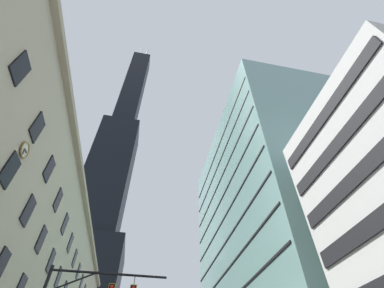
# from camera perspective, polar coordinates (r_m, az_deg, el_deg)

# --- Properties ---
(dark_skyscraper) EXTENTS (26.03, 26.03, 204.30)m
(dark_skyscraper) POSITION_cam_1_polar(r_m,az_deg,el_deg) (117.43, -19.09, -11.78)
(dark_skyscraper) COLOR black
(dark_skyscraper) RESTS_ON ground
(glass_office_midrise) EXTENTS (18.29, 36.78, 45.53)m
(glass_office_midrise) POSITION_cam_1_polar(r_m,az_deg,el_deg) (48.94, 17.74, -17.65)
(glass_office_midrise) COLOR gray
(glass_office_midrise) RESTS_ON ground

